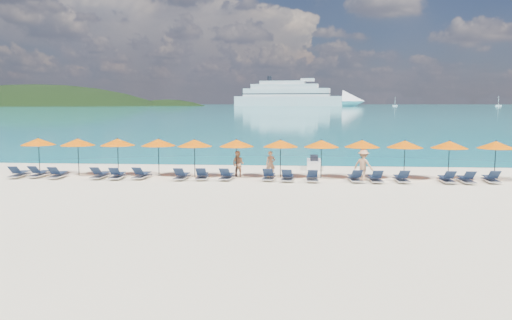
{
  "coord_description": "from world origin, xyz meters",
  "views": [
    {
      "loc": [
        2.18,
        -24.63,
        4.42
      ],
      "look_at": [
        0.0,
        3.0,
        1.2
      ],
      "focal_mm": 35.0,
      "sensor_mm": 36.0,
      "label": 1
    }
  ],
  "objects": [
    {
      "name": "umbrella_4",
      "position": [
        -3.77,
        4.39,
        2.02
      ],
      "size": [
        2.1,
        2.1,
        2.28
      ],
      "color": "black",
      "rests_on": "ground"
    },
    {
      "name": "beachgoer_b",
      "position": [
        -1.18,
        4.52,
        0.77
      ],
      "size": [
        0.86,
        0.68,
        1.55
      ],
      "primitive_type": "imported",
      "rotation": [
        0.0,
        0.0,
        -0.39
      ],
      "color": "tan",
      "rests_on": "ground"
    },
    {
      "name": "headland_main",
      "position": [
        -300.0,
        540.0,
        -38.0
      ],
      "size": [
        374.0,
        242.0,
        126.5
      ],
      "color": "black",
      "rests_on": "ground"
    },
    {
      "name": "umbrella_7",
      "position": [
        3.71,
        4.53,
        2.02
      ],
      "size": [
        2.1,
        2.1,
        2.28
      ],
      "color": "black",
      "rests_on": "ground"
    },
    {
      "name": "cruise_ship",
      "position": [
        6.71,
        542.8,
        10.55
      ],
      "size": [
        147.39,
        45.11,
        40.52
      ],
      "rotation": [
        0.0,
        0.0,
        -0.15
      ],
      "color": "silver",
      "rests_on": "ground"
    },
    {
      "name": "lounger_0",
      "position": [
        -14.05,
        3.28,
        0.24
      ],
      "size": [
        0.71,
        1.73,
        0.66
      ],
      "rotation": [
        0.0,
        0.0,
        0.06
      ],
      "color": "silver",
      "rests_on": "ground"
    },
    {
      "name": "lounger_2",
      "position": [
        -11.63,
        3.16,
        0.24
      ],
      "size": [
        0.7,
        1.73,
        0.66
      ],
      "rotation": [
        0.0,
        0.0,
        0.05
      ],
      "color": "silver",
      "rests_on": "ground"
    },
    {
      "name": "ground",
      "position": [
        0.0,
        0.0,
        0.0
      ],
      "size": [
        1400.0,
        1400.0,
        0.0
      ],
      "primitive_type": "plane",
      "color": "beige"
    },
    {
      "name": "umbrella_8",
      "position": [
        6.06,
        4.65,
        2.02
      ],
      "size": [
        2.1,
        2.1,
        2.28
      ],
      "color": "black",
      "rests_on": "ground"
    },
    {
      "name": "umbrella_5",
      "position": [
        -1.28,
        4.49,
        2.02
      ],
      "size": [
        2.1,
        2.1,
        2.28
      ],
      "color": "black",
      "rests_on": "ground"
    },
    {
      "name": "jetski",
      "position": [
        3.44,
        8.62,
        0.35
      ],
      "size": [
        0.94,
        2.43,
        0.86
      ],
      "rotation": [
        0.0,
        0.0,
        -0.01
      ],
      "color": "white",
      "rests_on": "ground"
    },
    {
      "name": "umbrella_9",
      "position": [
        8.49,
        4.56,
        2.02
      ],
      "size": [
        2.1,
        2.1,
        2.28
      ],
      "color": "black",
      "rests_on": "ground"
    },
    {
      "name": "lounger_13",
      "position": [
        6.63,
        3.11,
        0.24
      ],
      "size": [
        0.69,
        1.73,
        0.66
      ],
      "rotation": [
        0.0,
        0.0,
        0.04
      ],
      "color": "silver",
      "rests_on": "ground"
    },
    {
      "name": "lounger_11",
      "position": [
        3.14,
        3.12,
        0.24
      ],
      "size": [
        0.63,
        1.7,
        0.66
      ],
      "rotation": [
        0.0,
        0.0,
        0.01
      ],
      "color": "silver",
      "rests_on": "ground"
    },
    {
      "name": "lounger_8",
      "position": [
        -1.7,
        3.33,
        0.24
      ],
      "size": [
        0.78,
        1.75,
        0.66
      ],
      "rotation": [
        0.0,
        0.0,
        -0.1
      ],
      "color": "silver",
      "rests_on": "ground"
    },
    {
      "name": "umbrella_6",
      "position": [
        1.32,
        4.52,
        2.02
      ],
      "size": [
        2.1,
        2.1,
        2.28
      ],
      "color": "black",
      "rests_on": "ground"
    },
    {
      "name": "beachgoer_a",
      "position": [
        0.73,
        4.79,
        0.76
      ],
      "size": [
        0.59,
        0.43,
        1.53
      ],
      "primitive_type": "imported",
      "rotation": [
        0.0,
        0.0,
        0.12
      ],
      "color": "tan",
      "rests_on": "ground"
    },
    {
      "name": "lounger_14",
      "position": [
        8.07,
        3.24,
        0.24
      ],
      "size": [
        0.67,
        1.72,
        0.66
      ],
      "rotation": [
        0.0,
        0.0,
        0.03
      ],
      "color": "silver",
      "rests_on": "ground"
    },
    {
      "name": "lounger_12",
      "position": [
        5.52,
        3.2,
        0.24
      ],
      "size": [
        0.77,
        1.75,
        0.66
      ],
      "rotation": [
        0.0,
        0.0,
        0.09
      ],
      "color": "silver",
      "rests_on": "ground"
    },
    {
      "name": "lounger_10",
      "position": [
        1.77,
        3.14,
        0.24
      ],
      "size": [
        0.73,
        1.74,
        0.66
      ],
      "rotation": [
        0.0,
        0.0,
        -0.07
      ],
      "color": "silver",
      "rests_on": "ground"
    },
    {
      "name": "sea",
      "position": [
        0.0,
        660.0,
        0.01
      ],
      "size": [
        1600.0,
        1300.0,
        0.01
      ],
      "primitive_type": "cube",
      "color": "#1FA9B2",
      "rests_on": "ground"
    },
    {
      "name": "lounger_9",
      "position": [
        0.71,
        3.39,
        0.24
      ],
      "size": [
        0.72,
        1.73,
        0.66
      ],
      "rotation": [
        0.0,
        0.0,
        -0.06
      ],
      "color": "silver",
      "rests_on": "ground"
    },
    {
      "name": "lounger_4",
      "position": [
        -8.06,
        3.15,
        0.24
      ],
      "size": [
        0.71,
        1.73,
        0.66
      ],
      "rotation": [
        0.0,
        0.0,
        0.05
      ],
      "color": "silver",
      "rests_on": "ground"
    },
    {
      "name": "umbrella_1",
      "position": [
        -10.96,
        4.53,
        2.02
      ],
      "size": [
        2.1,
        2.1,
        2.28
      ],
      "color": "black",
      "rests_on": "ground"
    },
    {
      "name": "headland_small",
      "position": [
        -150.0,
        560.0,
        -35.0
      ],
      "size": [
        162.0,
        126.0,
        85.5
      ],
      "color": "black",
      "rests_on": "ground"
    },
    {
      "name": "umbrella_2",
      "position": [
        -8.54,
        4.67,
        2.02
      ],
      "size": [
        2.1,
        2.1,
        2.28
      ],
      "color": "black",
      "rests_on": "ground"
    },
    {
      "name": "umbrella_3",
      "position": [
        -6.01,
        4.64,
        2.02
      ],
      "size": [
        2.1,
        2.1,
        2.28
      ],
      "color": "black",
      "rests_on": "ground"
    },
    {
      "name": "sailboat_near",
      "position": [
        111.32,
        537.11,
        1.01
      ],
      "size": [
        5.35,
        1.78,
        9.8
      ],
      "color": "silver",
      "rests_on": "ground"
    },
    {
      "name": "lounger_6",
      "position": [
        -4.29,
        3.2,
        0.24
      ],
      "size": [
        0.71,
        1.73,
        0.66
      ],
      "rotation": [
        0.0,
        0.0,
        -0.05
      ],
      "color": "silver",
      "rests_on": "ground"
    },
    {
      "name": "beachgoer_c",
      "position": [
        6.05,
        3.79,
        0.89
      ],
      "size": [
        1.25,
        1.09,
        1.78
      ],
      "primitive_type": "imported",
      "rotation": [
        0.0,
        0.0,
        2.54
      ],
      "color": "tan",
      "rests_on": "ground"
    },
    {
      "name": "umbrella_0",
      "position": [
        -13.52,
        4.67,
        2.02
      ],
      "size": [
        2.1,
        2.1,
        2.28
      ],
      "color": "black",
      "rests_on": "ground"
    },
    {
      "name": "lounger_15",
      "position": [
        10.51,
        3.21,
        0.24
      ],
      "size": [
        0.63,
        1.7,
        0.66
      ],
      "rotation": [
        0.0,
        0.0,
        0.01
      ],
      "color": "silver",
      "rests_on": "ground"
    },
    {
      "name": "lounger_3",
      "position": [
        -9.11,
        3.26,
        0.24
      ],
      "size": [
        0.73,
        1.74,
        0.66
      ],
      "rotation": [
        0.0,
        0.0,
        -0.06
      ],
      "color": "silver",
      "rests_on": "ground"
    },
    {
      "name": "lounger_7",
      "position": [
        -3.12,
        3.32,
        0.24
      ],
      "size": [
        0.74,
        1.74,
        0.66
      ],
      "rotation": [
        0.0,
        0.0,
        0.07
      ],
      "color": "silver",
      "rests_on": "ground"
    },
    {
      "name": "lounger_16",
      "position": [
        11.55,
        3.19,
        0.24
      ],
      "size": [
        0.63,
        1.7,
        0.66
      ],
      "rotation": [
        0.0,
        0.0,
        -0.0
      ],
      "color": "silver",
      "rests_on": "ground"
    },
    {
      "name": "lounger_17",
      "position": [
        12.98,
        3.49,
        0.24
      ],
      "size": [
        0.74,
        1.74,
        0.66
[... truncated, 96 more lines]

